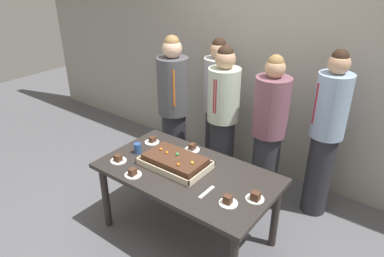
% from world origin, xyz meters
% --- Properties ---
extents(ground_plane, '(12.00, 12.00, 0.00)m').
position_xyz_m(ground_plane, '(0.00, 0.00, 0.00)').
color(ground_plane, '#5B5B60').
extents(interior_back_panel, '(8.00, 0.12, 3.00)m').
position_xyz_m(interior_back_panel, '(0.00, 1.60, 1.50)').
color(interior_back_panel, '#9E998E').
rests_on(interior_back_panel, ground_plane).
extents(party_table, '(1.61, 0.90, 0.73)m').
position_xyz_m(party_table, '(0.00, 0.00, 0.64)').
color(party_table, '#2D2826').
rests_on(party_table, ground_plane).
extents(sheet_cake, '(0.62, 0.39, 0.12)m').
position_xyz_m(sheet_cake, '(-0.14, 0.01, 0.78)').
color(sheet_cake, beige).
rests_on(sheet_cake, party_table).
extents(plated_slice_near_left, '(0.15, 0.15, 0.07)m').
position_xyz_m(plated_slice_near_left, '(-0.19, 0.33, 0.75)').
color(plated_slice_near_left, white).
rests_on(plated_slice_near_left, party_table).
extents(plated_slice_near_right, '(0.15, 0.15, 0.06)m').
position_xyz_m(plated_slice_near_right, '(-0.61, 0.21, 0.75)').
color(plated_slice_near_right, white).
rests_on(plated_slice_near_right, party_table).
extents(plated_slice_far_left, '(0.15, 0.15, 0.08)m').
position_xyz_m(plated_slice_far_left, '(0.68, -0.01, 0.76)').
color(plated_slice_far_left, white).
rests_on(plated_slice_far_left, party_table).
extents(plated_slice_far_right, '(0.15, 0.15, 0.08)m').
position_xyz_m(plated_slice_far_right, '(0.54, -0.18, 0.76)').
color(plated_slice_far_right, white).
rests_on(plated_slice_far_right, party_table).
extents(plated_slice_center_front, '(0.15, 0.15, 0.07)m').
position_xyz_m(plated_slice_center_front, '(-0.61, -0.26, 0.75)').
color(plated_slice_center_front, white).
rests_on(plated_slice_center_front, party_table).
extents(plated_slice_center_back, '(0.15, 0.15, 0.07)m').
position_xyz_m(plated_slice_center_back, '(-0.34, -0.34, 0.75)').
color(plated_slice_center_back, white).
rests_on(plated_slice_center_back, party_table).
extents(drink_cup_nearest, '(0.07, 0.07, 0.10)m').
position_xyz_m(drink_cup_nearest, '(-0.59, -0.03, 0.78)').
color(drink_cup_nearest, '#2D5199').
rests_on(drink_cup_nearest, party_table).
extents(cake_server_utensil, '(0.03, 0.20, 0.01)m').
position_xyz_m(cake_server_utensil, '(0.32, -0.16, 0.74)').
color(cake_server_utensil, silver).
rests_on(cake_server_utensil, party_table).
extents(person_serving_front, '(0.33, 0.33, 1.67)m').
position_xyz_m(person_serving_front, '(-0.43, 1.14, 0.87)').
color(person_serving_front, '#28282D').
rests_on(person_serving_front, ground_plane).
extents(person_green_shirt_behind, '(0.35, 0.35, 1.72)m').
position_xyz_m(person_green_shirt_behind, '(-0.78, 0.76, 0.89)').
color(person_green_shirt_behind, '#28282D').
rests_on(person_green_shirt_behind, ground_plane).
extents(person_striped_tie_right, '(0.35, 0.35, 1.66)m').
position_xyz_m(person_striped_tie_right, '(0.35, 0.88, 0.86)').
color(person_striped_tie_right, '#28282D').
rests_on(person_striped_tie_right, ground_plane).
extents(person_far_right_suit, '(0.33, 0.33, 1.70)m').
position_xyz_m(person_far_right_suit, '(-0.14, 0.79, 0.88)').
color(person_far_right_suit, '#28282D').
rests_on(person_far_right_suit, ground_plane).
extents(person_left_edge_reaching, '(0.32, 0.32, 1.74)m').
position_xyz_m(person_left_edge_reaching, '(0.85, 1.11, 0.91)').
color(person_left_edge_reaching, '#28282D').
rests_on(person_left_edge_reaching, ground_plane).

